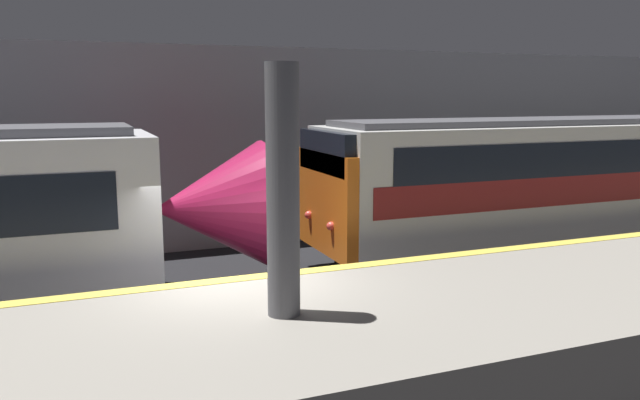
{
  "coord_description": "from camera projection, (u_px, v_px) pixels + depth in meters",
  "views": [
    {
      "loc": [
        -2.26,
        -9.5,
        4.03
      ],
      "look_at": [
        1.94,
        1.06,
        2.1
      ],
      "focal_mm": 35.0,
      "sensor_mm": 36.0,
      "label": 1
    }
  ],
  "objects": [
    {
      "name": "support_pillar_near",
      "position": [
        283.0,
        192.0,
        8.04
      ],
      "size": [
        0.43,
        0.43,
        3.3
      ],
      "color": "#56565B",
      "rests_on": "platform"
    },
    {
      "name": "train_boxy",
      "position": [
        586.0,
        183.0,
        15.94
      ],
      "size": [
        14.72,
        2.87,
        3.46
      ],
      "color": "black",
      "rests_on": "ground"
    },
    {
      "name": "ground_plane",
      "position": [
        234.0,
        344.0,
        10.2
      ],
      "size": [
        120.0,
        120.0,
        0.0
      ],
      "primitive_type": "plane",
      "color": "black"
    },
    {
      "name": "platform",
      "position": [
        272.0,
        362.0,
        8.17
      ],
      "size": [
        40.0,
        4.23,
        1.15
      ],
      "color": "gray",
      "rests_on": "ground"
    },
    {
      "name": "station_rear_barrier",
      "position": [
        169.0,
        150.0,
        15.74
      ],
      "size": [
        50.0,
        0.15,
        5.26
      ],
      "color": "#939399",
      "rests_on": "ground"
    }
  ]
}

